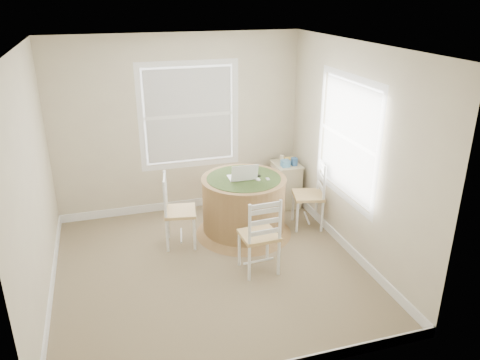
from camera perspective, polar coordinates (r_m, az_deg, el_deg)
name	(u,v)px	position (r m, az deg, el deg)	size (l,w,h in m)	color
room	(218,162)	(5.35, -2.67, 2.23)	(3.64, 3.64, 2.64)	#8E785A
round_table	(244,203)	(6.33, 0.45, -2.88)	(1.31, 1.31, 0.82)	olive
chair_left	(180,211)	(6.09, -7.34, -3.79)	(0.42, 0.40, 0.95)	white
chair_near	(259,235)	(5.49, 2.33, -6.69)	(0.42, 0.40, 0.95)	white
chair_right	(308,195)	(6.57, 8.30, -1.83)	(0.42, 0.40, 0.95)	white
laptop	(242,176)	(6.15, 0.30, 0.44)	(0.36, 0.32, 0.25)	white
mouse	(258,179)	(6.12, 2.17, 0.08)	(0.06, 0.10, 0.04)	white
phone	(268,179)	(6.16, 3.40, 0.09)	(0.04, 0.09, 0.02)	#B7BABF
keys	(258,176)	(6.25, 2.24, 0.49)	(0.06, 0.05, 0.03)	black
corner_chest	(286,184)	(7.26, 5.58, -0.49)	(0.38, 0.51, 0.67)	beige
tissue_box	(286,163)	(7.02, 5.57, 2.07)	(0.12, 0.12, 0.10)	#518FBB
box_yellow	(289,160)	(7.22, 6.01, 2.46)	(0.15, 0.10, 0.06)	#E6B951
box_blue	(293,161)	(7.07, 6.50, 2.27)	(0.08, 0.08, 0.12)	#34619C
cup_cream	(283,158)	(7.22, 5.22, 2.63)	(0.07, 0.07, 0.09)	beige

